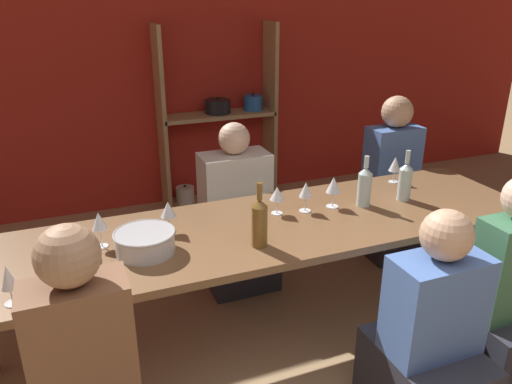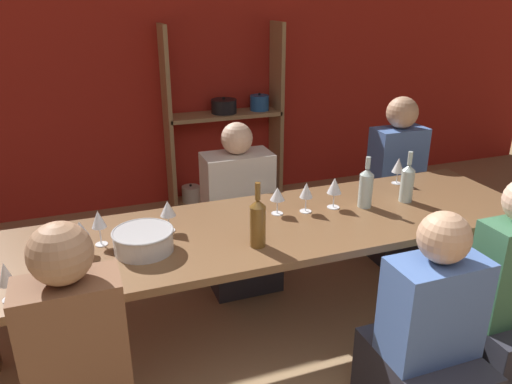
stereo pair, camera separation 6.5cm
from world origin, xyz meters
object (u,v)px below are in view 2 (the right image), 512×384
object	(u,v)px
shelf_unit	(227,137)
wine_glass_white_d	(306,191)
wine_glass_empty_b	(334,186)
dining_table	(263,239)
mixing_bowl	(143,240)
wine_glass_red_a	(99,220)
wine_glass_red_d	(80,230)
wine_bottle_dark	(258,222)
person_far_b	(238,226)
wine_bottle_green	(407,182)
wine_glass_white_a	(60,256)
person_near_c	(426,355)
wine_glass_white_e	(168,209)
person_far_a	(393,198)
wine_glass_red_c	(398,166)
wine_glass_empty_a	(277,194)
wine_glass_white_c	(6,275)
wine_glass_white_b	(74,258)
wine_bottle_amber	(366,187)
person_near_a	(501,317)

from	to	relation	value
shelf_unit	wine_glass_white_d	world-z (taller)	shelf_unit
shelf_unit	wine_glass_empty_b	bearing A→B (deg)	-90.42
dining_table	wine_glass_white_d	xyz separation A→B (m)	(0.29, 0.08, 0.20)
mixing_bowl	wine_glass_red_a	bearing A→B (deg)	144.93
wine_glass_red_d	wine_bottle_dark	bearing A→B (deg)	-15.47
mixing_bowl	person_far_b	size ratio (longest dim) A/B	0.25
mixing_bowl	wine_bottle_green	distance (m)	1.52
wine_glass_white_a	person_near_c	bearing A→B (deg)	-21.90
wine_bottle_green	wine_glass_white_e	bearing A→B (deg)	176.47
person_far_a	wine_bottle_green	bearing A→B (deg)	58.13
wine_glass_white_e	wine_glass_red_c	bearing A→B (deg)	6.77
wine_glass_red_c	wine_glass_empty_b	distance (m)	0.60
wine_glass_white_e	person_far_b	size ratio (longest dim) A/B	0.15
wine_glass_empty_a	person_far_a	distance (m)	1.42
wine_glass_white_c	wine_glass_red_a	size ratio (longest dim) A/B	0.94
wine_glass_white_b	person_near_c	world-z (taller)	person_near_c
wine_glass_red_a	wine_bottle_dark	bearing A→B (deg)	-20.83
shelf_unit	wine_glass_red_d	world-z (taller)	shelf_unit
person_near_c	wine_glass_red_d	bearing A→B (deg)	150.10
wine_glass_white_a	wine_glass_white_e	world-z (taller)	wine_glass_white_e
shelf_unit	wine_glass_red_a	world-z (taller)	shelf_unit
wine_bottle_amber	wine_glass_white_b	size ratio (longest dim) A/B	1.68
wine_glass_empty_a	person_far_a	xyz separation A→B (m)	(1.21, 0.61, -0.43)
wine_glass_white_d	wine_glass_red_c	size ratio (longest dim) A/B	1.00
mixing_bowl	wine_glass_white_c	distance (m)	0.60
person_far_a	person_far_b	size ratio (longest dim) A/B	1.08
wine_glass_white_a	wine_glass_white_e	bearing A→B (deg)	29.37
mixing_bowl	wine_glass_red_a	xyz separation A→B (m)	(-0.18, 0.13, 0.07)
dining_table	mixing_bowl	distance (m)	0.64
wine_bottle_green	wine_glass_empty_a	bearing A→B (deg)	173.35
wine_bottle_dark	person_far_b	distance (m)	1.11
dining_table	wine_bottle_amber	bearing A→B (deg)	3.01
wine_glass_white_b	person_near_c	size ratio (longest dim) A/B	0.16
wine_glass_white_c	person_near_a	distance (m)	2.24
wine_glass_red_a	wine_glass_white_b	bearing A→B (deg)	-110.20
wine_glass_white_a	wine_glass_white_c	xyz separation A→B (m)	(-0.19, -0.11, 0.01)
person_near_a	wine_glass_empty_a	bearing A→B (deg)	135.95
wine_glass_white_e	wine_glass_empty_b	distance (m)	0.93
dining_table	person_near_a	distance (m)	1.23
wine_glass_empty_a	wine_glass_white_d	bearing A→B (deg)	-9.80
person_far_b	wine_glass_red_c	bearing A→B (deg)	151.71
mixing_bowl	wine_glass_empty_b	world-z (taller)	wine_glass_empty_b
wine_bottle_green	wine_glass_red_a	bearing A→B (deg)	178.41
wine_bottle_green	mixing_bowl	bearing A→B (deg)	-176.88
wine_glass_white_c	wine_glass_white_d	xyz separation A→B (m)	(1.46, 0.37, 0.01)
wine_glass_white_b	wine_bottle_green	bearing A→B (deg)	8.66
wine_glass_white_a	wine_glass_empty_b	xyz separation A→B (m)	(1.44, 0.26, 0.02)
dining_table	wine_bottle_dark	size ratio (longest dim) A/B	9.43
wine_glass_red_a	wine_glass_red_c	size ratio (longest dim) A/B	1.05
dining_table	wine_glass_white_c	xyz separation A→B (m)	(-1.18, -0.29, 0.19)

